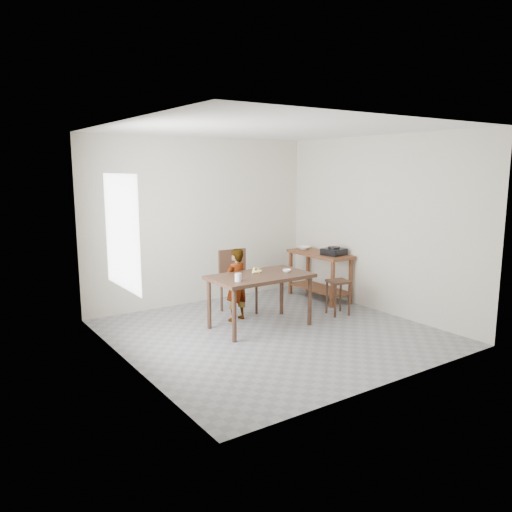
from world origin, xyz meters
TOP-DOWN VIEW (x-y plane):
  - floor at (0.00, 0.00)m, footprint 4.00×4.00m
  - ceiling at (0.00, 0.00)m, footprint 4.00×4.00m
  - wall_back at (0.00, 2.02)m, footprint 4.00×0.04m
  - wall_front at (0.00, -2.02)m, footprint 4.00×0.04m
  - wall_left at (-2.02, 0.00)m, footprint 0.04×4.00m
  - wall_right at (2.02, 0.00)m, footprint 0.04×4.00m
  - window_pane at (-1.97, 0.20)m, footprint 0.02×1.10m
  - dining_table at (0.00, 0.30)m, footprint 1.40×0.80m
  - prep_counter at (1.72, 1.00)m, footprint 0.50×1.20m
  - child at (-0.11, 0.75)m, footprint 0.44×0.33m
  - dining_chair at (0.14, 1.07)m, footprint 0.50×0.50m
  - stool at (1.33, 0.13)m, footprint 0.36×0.36m
  - glass_tumbler at (-0.47, 0.13)m, footprint 0.11×0.11m
  - small_bowl at (0.42, 0.24)m, footprint 0.12×0.12m
  - banana at (0.02, 0.41)m, footprint 0.18×0.15m
  - serving_bowl at (1.71, 1.40)m, footprint 0.28×0.28m
  - gas_burner at (1.75, 0.69)m, footprint 0.37×0.37m

SIDE VIEW (x-z plane):
  - floor at x=0.00m, z-range -0.04..0.00m
  - stool at x=1.33m, z-range 0.00..0.53m
  - dining_table at x=0.00m, z-range 0.00..0.75m
  - prep_counter at x=1.72m, z-range 0.00..0.80m
  - dining_chair at x=0.14m, z-range 0.00..0.96m
  - child at x=-0.11m, z-range 0.00..1.07m
  - small_bowl at x=0.42m, z-range 0.75..0.79m
  - banana at x=0.02m, z-range 0.75..0.81m
  - glass_tumbler at x=-0.47m, z-range 0.75..0.86m
  - serving_bowl at x=1.71m, z-range 0.80..0.85m
  - gas_burner at x=1.75m, z-range 0.80..0.91m
  - wall_back at x=0.00m, z-range 0.00..2.70m
  - wall_front at x=0.00m, z-range 0.00..2.70m
  - wall_left at x=-2.02m, z-range 0.00..2.70m
  - wall_right at x=2.02m, z-range 0.00..2.70m
  - window_pane at x=-1.97m, z-range 0.85..2.15m
  - ceiling at x=0.00m, z-range 2.70..2.74m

